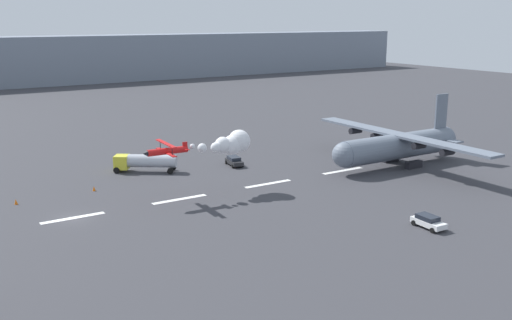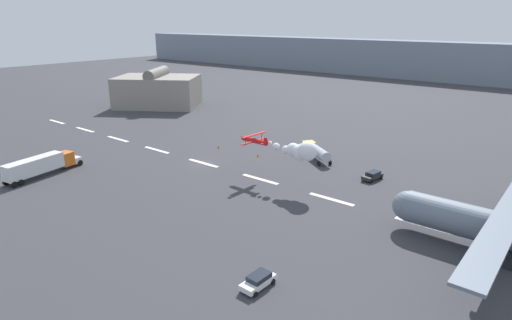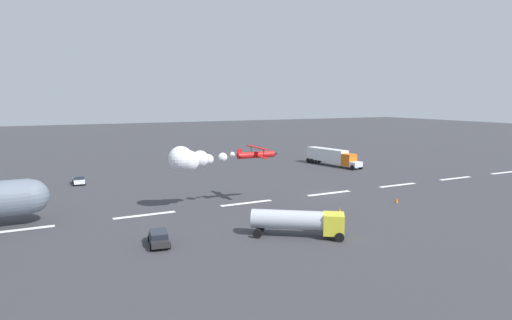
% 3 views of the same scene
% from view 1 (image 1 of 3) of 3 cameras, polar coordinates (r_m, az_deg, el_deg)
% --- Properties ---
extents(ground_plane, '(440.00, 440.00, 0.00)m').
position_cam_1_polar(ground_plane, '(77.87, -17.22, -5.36)').
color(ground_plane, '#38383D').
rests_on(ground_plane, ground).
extents(runway_stripe_4, '(8.00, 0.90, 0.01)m').
position_cam_1_polar(runway_stripe_4, '(77.87, -17.22, -5.35)').
color(runway_stripe_4, white).
rests_on(runway_stripe_4, ground).
extents(runway_stripe_5, '(8.00, 0.90, 0.01)m').
position_cam_1_polar(runway_stripe_5, '(82.50, -7.37, -3.77)').
color(runway_stripe_5, white).
rests_on(runway_stripe_5, ground).
extents(runway_stripe_6, '(8.00, 0.90, 0.01)m').
position_cam_1_polar(runway_stripe_6, '(89.32, 1.17, -2.30)').
color(runway_stripe_6, white).
rests_on(runway_stripe_6, ground).
extents(runway_stripe_7, '(8.00, 0.90, 0.01)m').
position_cam_1_polar(runway_stripe_7, '(97.87, 8.34, -1.02)').
color(runway_stripe_7, white).
rests_on(runway_stripe_7, ground).
extents(cargo_transport_plane, '(25.72, 37.87, 11.50)m').
position_cam_1_polar(cargo_transport_plane, '(101.38, 13.11, 1.33)').
color(cargo_transport_plane, slate).
rests_on(cargo_transport_plane, ground).
extents(stunt_biplane_red, '(16.27, 6.21, 3.50)m').
position_cam_1_polar(stunt_biplane_red, '(84.21, -2.75, 1.57)').
color(stunt_biplane_red, red).
extents(fuel_tanker_truck, '(9.58, 7.84, 2.90)m').
position_cam_1_polar(fuel_tanker_truck, '(97.38, -10.67, -0.13)').
color(fuel_tanker_truck, yellow).
rests_on(fuel_tanker_truck, ground).
extents(followme_car_yellow, '(2.13, 4.34, 1.52)m').
position_cam_1_polar(followme_car_yellow, '(73.77, 16.26, -5.68)').
color(followme_car_yellow, white).
rests_on(followme_car_yellow, ground).
extents(airport_staff_sedan, '(2.59, 4.62, 1.52)m').
position_cam_1_polar(airport_staff_sedan, '(100.11, -2.12, -0.08)').
color(airport_staff_sedan, '#262628').
rests_on(airport_staff_sedan, ground).
extents(traffic_cone_near, '(0.44, 0.44, 0.75)m').
position_cam_1_polar(traffic_cone_near, '(85.82, -22.12, -3.74)').
color(traffic_cone_near, orange).
rests_on(traffic_cone_near, ground).
extents(traffic_cone_far, '(0.44, 0.44, 0.75)m').
position_cam_1_polar(traffic_cone_far, '(88.77, -15.34, -2.65)').
color(traffic_cone_far, orange).
rests_on(traffic_cone_far, ground).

